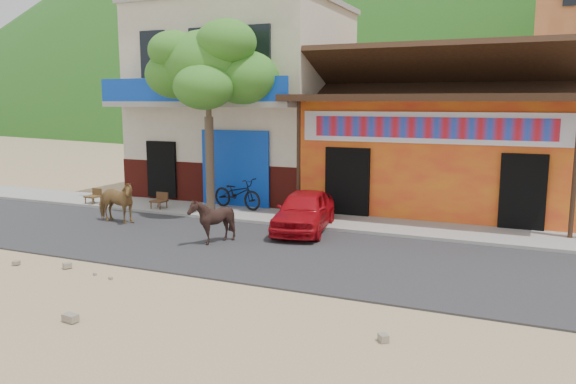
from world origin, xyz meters
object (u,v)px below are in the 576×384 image
object	(u,v)px
cow_dark	(212,220)
scooter	(237,193)
cow_tan	(115,202)
cafe_chair_right	(158,194)
tree	(209,117)
cafe_chair_left	(93,190)
red_car	(304,211)

from	to	relation	value
cow_dark	scooter	world-z (taller)	cow_dark
cow_tan	cafe_chair_right	xyz separation A→B (m)	(0.07, 2.01, -0.07)
tree	cow_tan	size ratio (longest dim) A/B	4.03
cafe_chair_left	cafe_chair_right	xyz separation A→B (m)	(2.63, 0.15, 0.01)
cow_dark	cafe_chair_left	world-z (taller)	cow_dark
tree	cafe_chair_left	xyz separation A→B (m)	(-4.40, -0.50, -2.53)
tree	cow_tan	distance (m)	3.86
scooter	cow_tan	bearing A→B (deg)	152.71
red_car	cafe_chair_left	world-z (taller)	red_car
cafe_chair_left	cafe_chair_right	distance (m)	2.63
cow_tan	scooter	bearing A→B (deg)	-38.42
cow_dark	cow_tan	bearing A→B (deg)	-125.92
red_car	scooter	world-z (taller)	red_car
cow_dark	cafe_chair_right	distance (m)	4.88
tree	red_car	xyz separation A→B (m)	(3.68, -1.10, -2.51)
tree	red_car	world-z (taller)	tree
cow_dark	red_car	distance (m)	2.76
cow_tan	red_car	world-z (taller)	cow_tan
red_car	cow_dark	bearing A→B (deg)	-135.04
tree	cow_dark	distance (m)	4.66
cow_tan	cafe_chair_right	distance (m)	2.01
red_car	cafe_chair_right	size ratio (longest dim) A/B	3.47
cafe_chair_right	cow_dark	bearing A→B (deg)	-36.39
red_car	cow_tan	bearing A→B (deg)	-176.71
tree	red_car	distance (m)	4.59
cow_tan	cow_dark	xyz separation A→B (m)	(3.91, -0.99, -0.03)
cow_dark	cafe_chair_left	xyz separation A→B (m)	(-6.47, 2.85, -0.04)
cafe_chair_right	tree	bearing A→B (deg)	12.63
cow_tan	scooter	distance (m)	3.89
scooter	cafe_chair_left	world-z (taller)	scooter
red_car	scooter	xyz separation A→B (m)	(-3.08, 1.78, 0.01)
cafe_chair_left	scooter	bearing A→B (deg)	20.18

